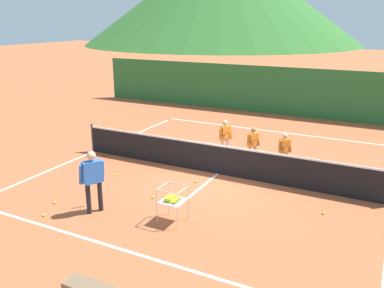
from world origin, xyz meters
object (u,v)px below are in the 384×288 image
Objects in this scene: tennis_net at (218,159)px; tennis_ball_5 at (55,202)px; tennis_ball_3 at (323,213)px; tennis_ball_4 at (117,175)px; student_0 at (225,135)px; tennis_ball_0 at (196,181)px; tennis_ball_6 at (153,197)px; student_1 at (253,142)px; tennis_ball_2 at (93,177)px; student_2 at (284,148)px; instructor at (93,176)px; tennis_ball_1 at (44,215)px; ball_cart at (172,199)px.

tennis_net is 149.35× the size of tennis_ball_5.
tennis_ball_3 is 6.24m from tennis_ball_4.
student_0 is 19.60× the size of tennis_ball_0.
tennis_ball_3 and tennis_ball_6 have the same top height.
student_1 reaches higher than tennis_net.
student_1 is 5.33m from tennis_ball_2.
student_2 is 5.39m from tennis_ball_4.
tennis_ball_0 and tennis_ball_5 have the same top height.
student_0 is 5.01m from tennis_ball_3.
student_2 is at bearing -5.60° from student_1.
tennis_ball_5 is at bearing -131.71° from tennis_ball_0.
instructor reaches higher than student_0.
tennis_ball_2 is at bearing 170.17° from tennis_ball_6.
student_2 is 7.47m from tennis_ball_1.
tennis_ball_1 is (-0.97, -0.80, -0.94)m from instructor.
tennis_ball_2 is (-5.07, -3.37, -0.70)m from student_2.
student_2 is 17.99× the size of tennis_ball_5.
tennis_ball_0 is at bearing -107.59° from tennis_net.
student_1 is at bearing 65.12° from tennis_net.
tennis_ball_1 is at bearing -119.04° from student_1.
student_0 is 6.22m from tennis_ball_5.
tennis_ball_5 is at bearing -132.03° from student_2.
student_2 is 17.99× the size of tennis_ball_2.
student_0 is 1.05× the size of student_1.
student_2 is at bearing 55.45° from tennis_ball_6.
tennis_ball_3 is 4.50m from tennis_ball_6.
tennis_net is 1.09m from tennis_ball_0.
tennis_net is 11.30× the size of ball_cart.
student_1 is 4.03m from tennis_ball_3.
tennis_ball_0 is 1.00× the size of tennis_ball_5.
student_1 is 6.97m from tennis_ball_1.
student_2 is (3.49, 5.14, -0.24)m from instructor.
tennis_ball_0 is 3.82m from tennis_ball_3.
instructor is 2.62m from tennis_ball_4.
student_2 is at bearing 53.13° from tennis_ball_1.
tennis_ball_1 is 3.04m from tennis_ball_4.
instructor reaches higher than tennis_ball_4.
ball_cart is 13.22× the size of tennis_ball_6.
student_0 reaches higher than ball_cart.
tennis_ball_4 is at bearing 90.47° from tennis_ball_1.
tennis_ball_6 is (-0.86, -2.49, -0.47)m from tennis_net.
tennis_ball_3 is (1.74, -2.65, -0.70)m from student_2.
student_1 is 6.55m from tennis_ball_5.
tennis_ball_2 is 2.50m from tennis_ball_6.
tennis_ball_3 is at bearing -37.20° from student_0.
student_2 reaches higher than tennis_ball_5.
tennis_ball_6 is (1.87, -0.88, 0.00)m from tennis_ball_4.
tennis_ball_1 is at bearing -66.14° from tennis_ball_5.
ball_cart is (0.29, -3.40, 0.09)m from tennis_net.
student_0 is 1.48× the size of ball_cart.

